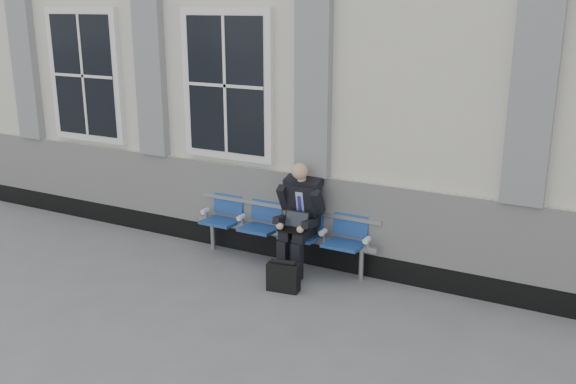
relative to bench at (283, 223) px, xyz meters
The scene contains 5 objects.
ground 1.90m from the bench, 133.35° to the right, with size 70.00×70.00×0.00m, color slate.
station_building 3.00m from the bench, 120.53° to the left, with size 14.40×4.40×4.49m.
bench is the anchor object (origin of this frame).
businessman 0.39m from the bench, 23.57° to the right, with size 0.57×0.77×1.41m.
briefcase 0.94m from the bench, 61.26° to the right, with size 0.40×0.21×0.39m.
Camera 1 is at (5.02, -5.52, 3.25)m, focal length 40.00 mm.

